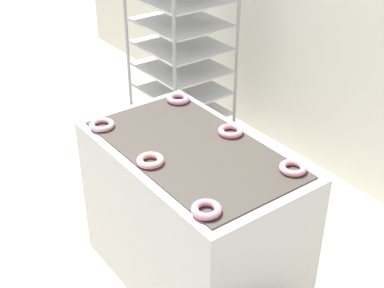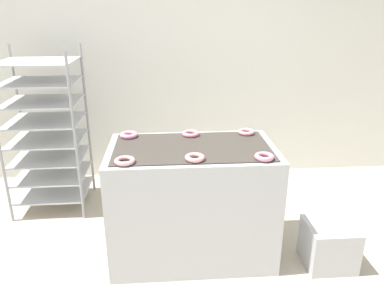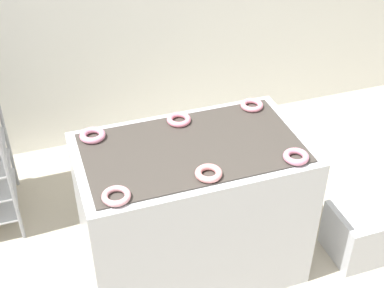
% 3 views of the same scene
% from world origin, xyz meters
% --- Properties ---
extents(wall_back, '(8.00, 0.05, 2.80)m').
position_xyz_m(wall_back, '(0.00, 2.12, 1.40)').
color(wall_back, silver).
rests_on(wall_back, ground_plane).
extents(fryer_machine, '(1.21, 0.71, 0.89)m').
position_xyz_m(fryer_machine, '(0.00, 0.60, 0.44)').
color(fryer_machine, '#B7BABF').
rests_on(fryer_machine, ground_plane).
extents(baking_rack_cart, '(0.66, 0.58, 1.51)m').
position_xyz_m(baking_rack_cart, '(-1.28, 1.44, 0.77)').
color(baking_rack_cart, gray).
rests_on(baking_rack_cart, ground_plane).
extents(glaze_bin, '(0.35, 0.33, 0.33)m').
position_xyz_m(glaze_bin, '(1.01, 0.37, 0.17)').
color(glaze_bin, '#B7BABF').
rests_on(glaze_bin, ground_plane).
extents(donut_near_left, '(0.14, 0.14, 0.03)m').
position_xyz_m(donut_near_left, '(-0.45, 0.34, 0.90)').
color(donut_near_left, '#D08E96').
rests_on(donut_near_left, fryer_machine).
extents(donut_near_center, '(0.13, 0.13, 0.03)m').
position_xyz_m(donut_near_center, '(-0.00, 0.36, 0.90)').
color(donut_near_center, pink).
rests_on(donut_near_center, fryer_machine).
extents(donut_near_right, '(0.13, 0.13, 0.03)m').
position_xyz_m(donut_near_right, '(0.46, 0.34, 0.90)').
color(donut_near_right, '#CF7D95').
rests_on(donut_near_right, fryer_machine).
extents(donut_far_left, '(0.14, 0.14, 0.03)m').
position_xyz_m(donut_far_left, '(-0.47, 0.85, 0.90)').
color(donut_far_left, pink).
rests_on(donut_far_left, fryer_machine).
extents(donut_far_center, '(0.13, 0.13, 0.03)m').
position_xyz_m(donut_far_center, '(0.01, 0.85, 0.90)').
color(donut_far_center, pink).
rests_on(donut_far_center, fryer_machine).
extents(donut_far_right, '(0.13, 0.13, 0.03)m').
position_xyz_m(donut_far_right, '(0.45, 0.86, 0.90)').
color(donut_far_right, pink).
rests_on(donut_far_right, fryer_machine).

